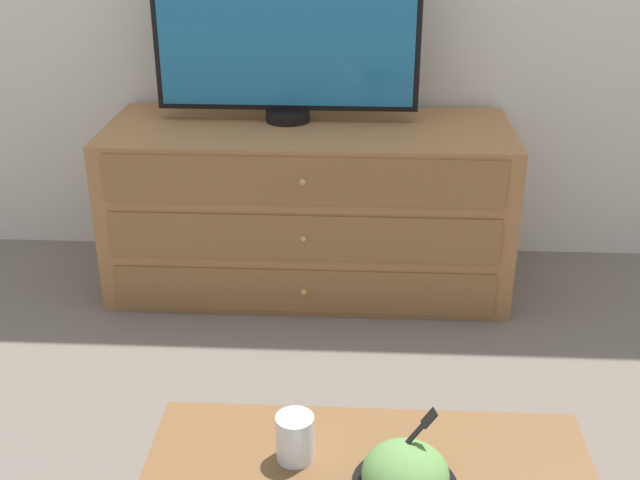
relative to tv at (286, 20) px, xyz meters
name	(u,v)px	position (x,y,z in m)	size (l,w,h in m)	color
ground_plane	(297,246)	(0.01, 0.24, -0.97)	(12.00, 12.00, 0.00)	#70665B
dresser	(309,207)	(0.08, -0.07, -0.66)	(1.44, 0.57, 0.61)	#9E6B3D
tv	(286,20)	(0.00, 0.00, 0.00)	(0.93, 0.16, 0.69)	black
takeout_bowl	(405,479)	(0.36, -1.65, -0.54)	(0.20, 0.20, 0.17)	black
drink_cup	(295,440)	(0.15, -1.55, -0.54)	(0.08, 0.08, 0.10)	beige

